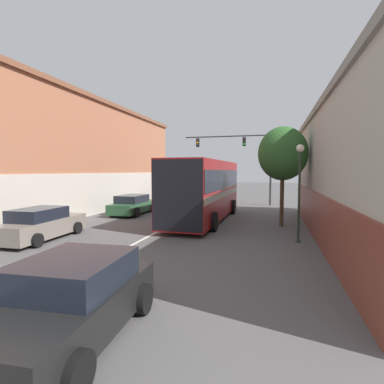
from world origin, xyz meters
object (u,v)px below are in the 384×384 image
(bus, at_px, (205,187))
(parked_car_left_mid, at_px, (41,224))
(parked_car_left_far, at_px, (133,205))
(traffic_signal_gantry, at_px, (244,152))
(parked_car_left_near, at_px, (167,196))
(hatchback_foreground, at_px, (70,301))
(street_lamp, at_px, (299,184))
(street_tree_near, at_px, (283,154))

(bus, relative_size, parked_car_left_mid, 2.37)
(parked_car_left_far, distance_m, traffic_signal_gantry, 11.61)
(parked_car_left_near, xyz_separation_m, traffic_signal_gantry, (7.39, 0.14, 4.12))
(hatchback_foreground, bearing_deg, parked_car_left_far, 18.94)
(parked_car_left_far, height_order, traffic_signal_gantry, traffic_signal_gantry)
(hatchback_foreground, relative_size, street_lamp, 0.97)
(parked_car_left_mid, xyz_separation_m, traffic_signal_gantry, (7.43, 16.61, 4.06))
(hatchback_foreground, height_order, parked_car_left_mid, hatchback_foreground)
(bus, bearing_deg, traffic_signal_gantry, -7.76)
(hatchback_foreground, height_order, street_lamp, street_lamp)
(bus, relative_size, parked_car_left_far, 2.26)
(street_lamp, bearing_deg, bus, 138.06)
(hatchback_foreground, xyz_separation_m, parked_car_left_far, (-6.02, 14.80, -0.03))
(parked_car_left_mid, distance_m, street_tree_near, 12.63)
(parked_car_left_mid, distance_m, parked_car_left_far, 8.32)
(parked_car_left_far, bearing_deg, street_lamp, -119.38)
(hatchback_foreground, distance_m, street_tree_near, 13.74)
(hatchback_foreground, bearing_deg, bus, -1.00)
(bus, distance_m, parked_car_left_near, 11.20)
(bus, relative_size, street_tree_near, 1.93)
(hatchback_foreground, xyz_separation_m, traffic_signal_gantry, (1.01, 23.09, 4.05))
(traffic_signal_gantry, height_order, street_lamp, traffic_signal_gantry)
(street_tree_near, bearing_deg, traffic_signal_gantry, 106.33)
(parked_car_left_near, xyz_separation_m, street_tree_near, (10.44, -10.24, 3.38))
(traffic_signal_gantry, relative_size, street_lamp, 1.91)
(traffic_signal_gantry, bearing_deg, parked_car_left_mid, -114.11)
(parked_car_left_near, distance_m, street_tree_near, 15.01)
(street_tree_near, bearing_deg, street_lamp, -81.24)
(bus, bearing_deg, parked_car_left_far, 78.10)
(hatchback_foreground, bearing_deg, street_tree_near, -20.86)
(traffic_signal_gantry, relative_size, street_tree_near, 1.45)
(parked_car_left_near, distance_m, traffic_signal_gantry, 8.46)
(parked_car_left_far, bearing_deg, parked_car_left_mid, 176.85)
(parked_car_left_near, height_order, street_tree_near, street_tree_near)
(parked_car_left_far, distance_m, street_tree_near, 10.81)
(parked_car_left_far, relative_size, street_lamp, 1.12)
(bus, distance_m, parked_car_left_mid, 9.28)
(hatchback_foreground, xyz_separation_m, parked_car_left_mid, (-6.43, 6.49, -0.02))
(hatchback_foreground, relative_size, parked_car_left_near, 1.00)
(bus, height_order, street_lamp, street_lamp)
(parked_car_left_mid, xyz_separation_m, street_tree_near, (10.47, 6.22, 3.32))
(hatchback_foreground, distance_m, parked_car_left_far, 15.98)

